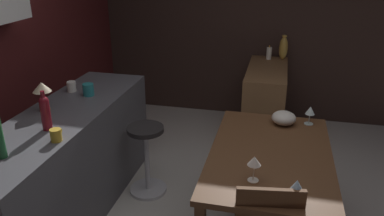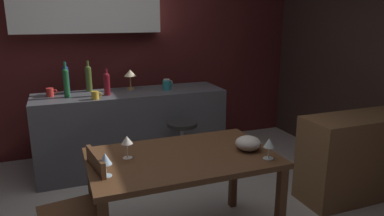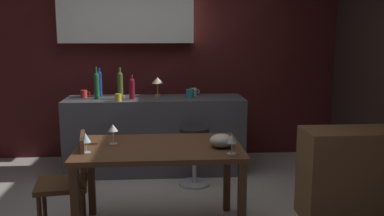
% 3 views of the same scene
% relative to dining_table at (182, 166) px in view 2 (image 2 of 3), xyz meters
% --- Properties ---
extents(wall_kitchen_back, '(5.20, 0.33, 2.60)m').
position_rel_dining_table_xyz_m(wall_kitchen_back, '(-0.17, 2.30, 0.76)').
color(wall_kitchen_back, '#4C1919').
rests_on(wall_kitchen_back, ground_plane).
extents(wall_side_right, '(0.10, 4.40, 2.60)m').
position_rel_dining_table_xyz_m(wall_side_right, '(2.44, 0.53, 0.65)').
color(wall_side_right, '#33231E').
rests_on(wall_side_right, ground_plane).
extents(dining_table, '(1.35, 0.84, 0.74)m').
position_rel_dining_table_xyz_m(dining_table, '(0.00, 0.00, 0.00)').
color(dining_table, '#56351E').
rests_on(dining_table, ground_plane).
extents(kitchen_counter, '(2.10, 0.60, 0.90)m').
position_rel_dining_table_xyz_m(kitchen_counter, '(-0.05, 1.59, -0.20)').
color(kitchen_counter, '#4C4C51').
rests_on(kitchen_counter, ground_plane).
extents(sideboard_cabinet, '(1.10, 0.44, 0.82)m').
position_rel_dining_table_xyz_m(sideboard_cabinet, '(1.82, 0.12, -0.24)').
color(sideboard_cabinet, brown).
rests_on(sideboard_cabinet, ground_plane).
extents(chair_near_window, '(0.46, 0.46, 0.85)m').
position_rel_dining_table_xyz_m(chair_near_window, '(-0.73, -0.04, -0.17)').
color(chair_near_window, '#56351E').
rests_on(chair_near_window, ground_plane).
extents(bar_stool, '(0.34, 0.34, 0.65)m').
position_rel_dining_table_xyz_m(bar_stool, '(0.38, 1.07, -0.31)').
color(bar_stool, '#262323').
rests_on(bar_stool, ground_plane).
extents(wine_glass_left, '(0.08, 0.08, 0.16)m').
position_rel_dining_table_xyz_m(wine_glass_left, '(-0.57, -0.16, 0.20)').
color(wine_glass_left, silver).
rests_on(wine_glass_left, dining_table).
extents(wine_glass_right, '(0.08, 0.08, 0.17)m').
position_rel_dining_table_xyz_m(wine_glass_right, '(-0.38, 0.09, 0.22)').
color(wine_glass_right, silver).
rests_on(wine_glass_right, dining_table).
extents(wine_glass_center, '(0.08, 0.08, 0.15)m').
position_rel_dining_table_xyz_m(wine_glass_center, '(0.55, -0.28, 0.20)').
color(wine_glass_center, silver).
rests_on(wine_glass_center, dining_table).
extents(fruit_bowl, '(0.19, 0.19, 0.11)m').
position_rel_dining_table_xyz_m(fruit_bowl, '(0.50, -0.08, 0.14)').
color(fruit_bowl, beige).
rests_on(fruit_bowl, dining_table).
extents(wine_bottle_ruby, '(0.07, 0.07, 0.28)m').
position_rel_dining_table_xyz_m(wine_bottle_ruby, '(-0.32, 1.52, 0.38)').
color(wine_bottle_ruby, maroon).
rests_on(wine_bottle_ruby, kitchen_counter).
extents(wine_bottle_green, '(0.06, 0.06, 0.37)m').
position_rel_dining_table_xyz_m(wine_bottle_green, '(-0.72, 1.56, 0.41)').
color(wine_bottle_green, '#1E592D').
rests_on(wine_bottle_green, kitchen_counter).
extents(wine_bottle_cobalt, '(0.06, 0.06, 0.35)m').
position_rel_dining_table_xyz_m(wine_bottle_cobalt, '(-0.72, 1.74, 0.42)').
color(wine_bottle_cobalt, navy).
rests_on(wine_bottle_cobalt, kitchen_counter).
extents(wine_bottle_olive, '(0.07, 0.07, 0.35)m').
position_rel_dining_table_xyz_m(wine_bottle_olive, '(-0.48, 1.81, 0.41)').
color(wine_bottle_olive, '#475623').
rests_on(wine_bottle_olive, kitchen_counter).
extents(cup_white, '(0.11, 0.08, 0.09)m').
position_rel_dining_table_xyz_m(cup_white, '(0.42, 1.75, 0.29)').
color(cup_white, white).
rests_on(cup_white, kitchen_counter).
extents(cup_teal, '(0.13, 0.09, 0.10)m').
position_rel_dining_table_xyz_m(cup_teal, '(0.36, 1.56, 0.30)').
color(cup_teal, teal).
rests_on(cup_teal, kitchen_counter).
extents(cup_red, '(0.11, 0.08, 0.09)m').
position_rel_dining_table_xyz_m(cup_red, '(-0.89, 1.67, 0.29)').
color(cup_red, red).
rests_on(cup_red, kitchen_counter).
extents(cup_mustard, '(0.11, 0.07, 0.08)m').
position_rel_dining_table_xyz_m(cup_mustard, '(-0.46, 1.36, 0.29)').
color(cup_mustard, gold).
rests_on(cup_mustard, kitchen_counter).
extents(counter_lamp, '(0.14, 0.14, 0.23)m').
position_rel_dining_table_xyz_m(counter_lamp, '(-0.02, 1.73, 0.42)').
color(counter_lamp, '#A58447').
rests_on(counter_lamp, kitchen_counter).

